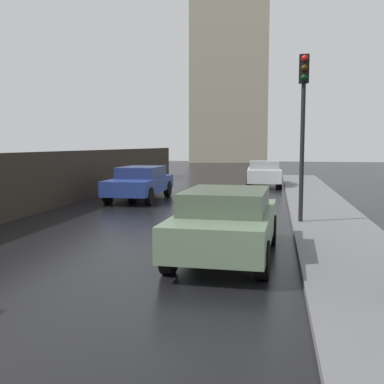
{
  "coord_description": "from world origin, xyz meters",
  "views": [
    {
      "loc": [
        3.54,
        -3.21,
        2.27
      ],
      "look_at": [
        1.68,
        7.07,
        1.2
      ],
      "focal_mm": 43.51,
      "sensor_mm": 36.0,
      "label": 1
    }
  ],
  "objects_px": {
    "car_blue_mid_road": "(140,182)",
    "traffic_light": "(303,108)",
    "car_green_near_kerb": "(227,221)",
    "car_white_behind_camera": "(264,173)"
  },
  "relations": [
    {
      "from": "car_blue_mid_road",
      "to": "traffic_light",
      "type": "relative_size",
      "value": 1.01
    },
    {
      "from": "car_green_near_kerb",
      "to": "car_white_behind_camera",
      "type": "xyz_separation_m",
      "value": [
        0.33,
        15.98,
        -0.01
      ]
    },
    {
      "from": "car_green_near_kerb",
      "to": "car_white_behind_camera",
      "type": "relative_size",
      "value": 1.09
    },
    {
      "from": "car_white_behind_camera",
      "to": "traffic_light",
      "type": "distance_m",
      "value": 12.38
    },
    {
      "from": "car_white_behind_camera",
      "to": "car_blue_mid_road",
      "type": "bearing_deg",
      "value": -127.32
    },
    {
      "from": "car_green_near_kerb",
      "to": "car_blue_mid_road",
      "type": "height_order",
      "value": "car_green_near_kerb"
    },
    {
      "from": "car_green_near_kerb",
      "to": "car_white_behind_camera",
      "type": "height_order",
      "value": "car_white_behind_camera"
    },
    {
      "from": "car_blue_mid_road",
      "to": "traffic_light",
      "type": "distance_m",
      "value": 8.46
    },
    {
      "from": "car_white_behind_camera",
      "to": "traffic_light",
      "type": "xyz_separation_m",
      "value": [
        1.33,
        -12.05,
        2.53
      ]
    },
    {
      "from": "car_white_behind_camera",
      "to": "car_green_near_kerb",
      "type": "bearing_deg",
      "value": -93.22
    }
  ]
}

